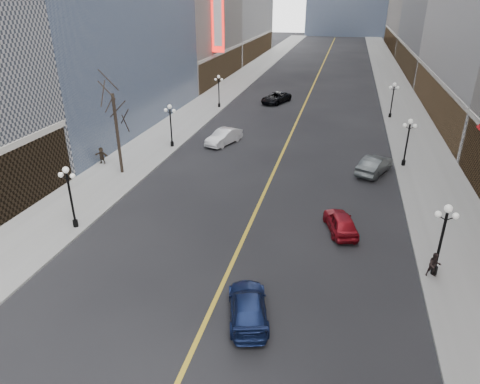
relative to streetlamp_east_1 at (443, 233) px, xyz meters
The scene contains 18 objects.
sidewalk_east 40.16m from the streetlamp_east_1, 86.85° to the left, with size 6.00×230.00×0.15m, color gray.
sidewalk_west 47.68m from the streetlamp_east_1, 122.82° to the left, with size 6.00×230.00×0.15m, color gray.
lane_line 51.45m from the streetlamp_east_1, 103.28° to the left, with size 0.25×200.00×0.02m, color gold.
streetlamp_east_1 is the anchor object (origin of this frame).
streetlamp_east_2 18.00m from the streetlamp_east_1, 90.00° to the left, with size 1.26×0.44×4.52m.
streetlamp_east_3 36.00m from the streetlamp_east_1, 90.00° to the left, with size 1.26×0.44×4.52m.
streetlamp_west_1 23.60m from the streetlamp_east_1, behind, with size 1.26×0.44×4.52m.
streetlamp_west_2 29.68m from the streetlamp_east_1, 142.67° to the left, with size 1.26×0.44×4.52m.
streetlamp_west_3 43.05m from the streetlamp_east_1, 123.25° to the left, with size 1.26×0.44×4.52m.
theatre_marquee 57.87m from the streetlamp_east_1, 118.97° to the left, with size 2.00×0.55×12.00m.
tree_west_far 27.41m from the streetlamp_east_1, 158.43° to the left, with size 3.60×3.60×7.92m.
car_nb_mid 27.65m from the streetlamp_east_1, 132.17° to the left, with size 1.73×4.95×1.63m, color silver.
car_nb_far 44.14m from the streetlamp_east_1, 111.46° to the left, with size 2.61×5.66×1.57m, color black.
car_sb_near 11.71m from the streetlamp_east_1, 148.47° to the right, with size 1.92×4.73×1.37m, color navy.
car_sb_mid 7.14m from the streetlamp_east_1, 143.97° to the left, with size 1.70×4.23×1.44m, color maroon.
car_sb_far 15.94m from the streetlamp_east_1, 100.20° to the left, with size 1.75×5.02×1.65m, color #444A4B.
ped_east_walk 2.00m from the streetlamp_east_1, 115.42° to the right, with size 0.75×0.41×1.54m, color black.
ped_west_far 30.54m from the streetlamp_east_1, 157.70° to the left, with size 1.50×0.43×1.62m, color #2D2319.
Camera 1 is at (5.69, 7.21, 15.07)m, focal length 32.00 mm.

